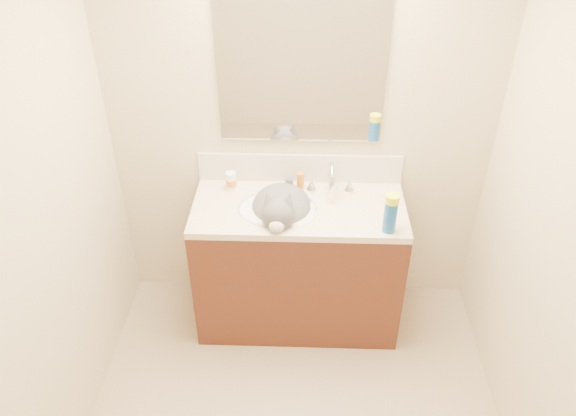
# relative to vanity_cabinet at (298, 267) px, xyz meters

# --- Properties ---
(room_shell) EXTENTS (2.24, 2.54, 2.52)m
(room_shell) POSITION_rel_vanity_cabinet_xyz_m (0.00, -0.97, 1.08)
(room_shell) COLOR beige
(room_shell) RESTS_ON ground
(vanity_cabinet) EXTENTS (1.20, 0.55, 0.82)m
(vanity_cabinet) POSITION_rel_vanity_cabinet_xyz_m (0.00, 0.00, 0.00)
(vanity_cabinet) COLOR #472013
(vanity_cabinet) RESTS_ON ground
(counter_slab) EXTENTS (1.20, 0.55, 0.04)m
(counter_slab) POSITION_rel_vanity_cabinet_xyz_m (0.00, 0.00, 0.43)
(counter_slab) COLOR beige
(counter_slab) RESTS_ON vanity_cabinet
(basin) EXTENTS (0.45, 0.36, 0.14)m
(basin) POSITION_rel_vanity_cabinet_xyz_m (-0.12, -0.03, 0.38)
(basin) COLOR white
(basin) RESTS_ON vanity_cabinet
(faucet) EXTENTS (0.28, 0.20, 0.21)m
(faucet) POSITION_rel_vanity_cabinet_xyz_m (0.18, 0.14, 0.54)
(faucet) COLOR silver
(faucet) RESTS_ON counter_slab
(cat) EXTENTS (0.39, 0.49, 0.36)m
(cat) POSITION_rel_vanity_cabinet_xyz_m (-0.10, -0.03, 0.44)
(cat) COLOR #504E50
(cat) RESTS_ON basin
(backsplash) EXTENTS (1.20, 0.02, 0.18)m
(backsplash) POSITION_rel_vanity_cabinet_xyz_m (0.00, 0.26, 0.54)
(backsplash) COLOR silver
(backsplash) RESTS_ON counter_slab
(mirror) EXTENTS (0.90, 0.02, 0.80)m
(mirror) POSITION_rel_vanity_cabinet_xyz_m (0.00, 0.26, 1.13)
(mirror) COLOR white
(mirror) RESTS_ON room_shell
(pill_bottle) EXTENTS (0.06, 0.06, 0.11)m
(pill_bottle) POSITION_rel_vanity_cabinet_xyz_m (-0.40, 0.17, 0.50)
(pill_bottle) COLOR white
(pill_bottle) RESTS_ON counter_slab
(pill_label) EXTENTS (0.07, 0.07, 0.04)m
(pill_label) POSITION_rel_vanity_cabinet_xyz_m (-0.40, 0.17, 0.50)
(pill_label) COLOR orange
(pill_label) RESTS_ON pill_bottle
(silver_jar) EXTENTS (0.07, 0.07, 0.06)m
(silver_jar) POSITION_rel_vanity_cabinet_xyz_m (-0.06, 0.19, 0.48)
(silver_jar) COLOR #B7B7BC
(silver_jar) RESTS_ON counter_slab
(amber_bottle) EXTENTS (0.05, 0.05, 0.11)m
(amber_bottle) POSITION_rel_vanity_cabinet_xyz_m (0.00, 0.18, 0.50)
(amber_bottle) COLOR orange
(amber_bottle) RESTS_ON counter_slab
(toothbrush) EXTENTS (0.03, 0.14, 0.01)m
(toothbrush) POSITION_rel_vanity_cabinet_xyz_m (0.07, 0.04, 0.46)
(toothbrush) COLOR white
(toothbrush) RESTS_ON counter_slab
(toothbrush_head) EXTENTS (0.02, 0.03, 0.02)m
(toothbrush_head) POSITION_rel_vanity_cabinet_xyz_m (0.07, 0.04, 0.46)
(toothbrush_head) COLOR #5F83CA
(toothbrush_head) RESTS_ON counter_slab
(spray_can) EXTENTS (0.08, 0.08, 0.19)m
(spray_can) POSITION_rel_vanity_cabinet_xyz_m (0.48, -0.21, 0.54)
(spray_can) COLOR #1654A0
(spray_can) RESTS_ON counter_slab
(spray_cap) EXTENTS (0.08, 0.08, 0.04)m
(spray_cap) POSITION_rel_vanity_cabinet_xyz_m (0.48, -0.21, 0.65)
(spray_cap) COLOR #E9FF1A
(spray_cap) RESTS_ON spray_can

